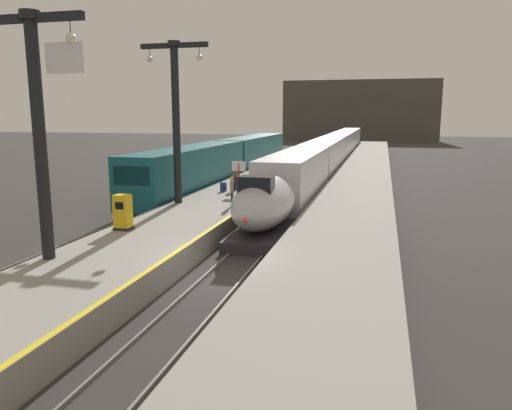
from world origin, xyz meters
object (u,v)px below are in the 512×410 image
object	(u,v)px
highspeed_train_main	(332,151)
passenger_mid_platform	(232,189)
departure_info_board	(239,171)
station_column_mid	(176,108)
rolling_suitcase	(223,187)
regional_train_adjacent	(228,159)
station_column_near	(39,111)
passenger_near_edge	(235,176)
ticket_machine_yellow	(123,214)

from	to	relation	value
highspeed_train_main	passenger_mid_platform	world-z (taller)	highspeed_train_main
departure_info_board	highspeed_train_main	bearing A→B (deg)	82.74
station_column_mid	rolling_suitcase	bearing A→B (deg)	75.56
highspeed_train_main	regional_train_adjacent	xyz separation A→B (m)	(-8.10, -13.95, 0.16)
station_column_near	passenger_mid_platform	bearing A→B (deg)	73.62
station_column_mid	highspeed_train_main	bearing A→B (deg)	79.09
highspeed_train_main	passenger_near_edge	bearing A→B (deg)	-99.05
station_column_near	passenger_mid_platform	world-z (taller)	station_column_near
highspeed_train_main	rolling_suitcase	bearing A→B (deg)	-100.25
regional_train_adjacent	highspeed_train_main	bearing A→B (deg)	59.87
passenger_near_edge	rolling_suitcase	distance (m)	1.10
ticket_machine_yellow	departure_info_board	world-z (taller)	departure_info_board
regional_train_adjacent	station_column_mid	xyz separation A→B (m)	(2.20, -16.66, 4.44)
ticket_machine_yellow	passenger_near_edge	bearing A→B (deg)	82.97
regional_train_adjacent	passenger_mid_platform	size ratio (longest dim) A/B	21.66
station_column_near	rolling_suitcase	distance (m)	17.27
highspeed_train_main	regional_train_adjacent	bearing A→B (deg)	-120.13
regional_train_adjacent	passenger_near_edge	distance (m)	12.04
regional_train_adjacent	ticket_machine_yellow	size ratio (longest dim) A/B	22.87
passenger_mid_platform	ticket_machine_yellow	size ratio (longest dim) A/B	1.06
passenger_near_edge	rolling_suitcase	bearing A→B (deg)	-138.40
passenger_near_edge	station_column_near	bearing A→B (deg)	-96.07
highspeed_train_main	ticket_machine_yellow	distance (m)	38.05
station_column_near	passenger_near_edge	xyz separation A→B (m)	(1.82, 17.07, -4.28)
station_column_near	ticket_machine_yellow	distance (m)	6.54
regional_train_adjacent	station_column_mid	size ratio (longest dim) A/B	3.99
passenger_near_edge	rolling_suitcase	world-z (taller)	passenger_near_edge
station_column_mid	passenger_mid_platform	bearing A→B (deg)	-5.33
highspeed_train_main	station_column_mid	bearing A→B (deg)	-100.91
highspeed_train_main	passenger_mid_platform	distance (m)	31.04
passenger_near_edge	departure_info_board	bearing A→B (deg)	-62.51
regional_train_adjacent	station_column_mid	distance (m)	17.38
station_column_near	station_column_mid	xyz separation A→B (m)	(-0.06, 11.74, 0.25)
highspeed_train_main	station_column_mid	world-z (taller)	station_column_mid
highspeed_train_main	rolling_suitcase	size ratio (longest dim) A/B	77.30
highspeed_train_main	station_column_near	bearing A→B (deg)	-97.85
station_column_mid	passenger_near_edge	xyz separation A→B (m)	(1.87, 5.34, -4.53)
highspeed_train_main	passenger_mid_platform	xyz separation A→B (m)	(-2.48, -30.94, 0.07)
highspeed_train_main	departure_info_board	size ratio (longest dim) A/B	35.81
highspeed_train_main	passenger_near_edge	size ratio (longest dim) A/B	44.92
station_column_near	rolling_suitcase	world-z (taller)	station_column_near
station_column_near	passenger_mid_platform	xyz separation A→B (m)	(3.36, 11.42, -4.28)
station_column_mid	ticket_machine_yellow	world-z (taller)	station_column_mid
regional_train_adjacent	station_column_near	distance (m)	28.80
station_column_near	departure_info_board	xyz separation A→B (m)	(2.46, 15.83, -3.76)
rolling_suitcase	regional_train_adjacent	bearing A→B (deg)	106.06
station_column_near	ticket_machine_yellow	xyz separation A→B (m)	(0.29, 4.71, -4.53)
regional_train_adjacent	passenger_mid_platform	xyz separation A→B (m)	(5.62, -16.98, -0.09)
highspeed_train_main	departure_info_board	world-z (taller)	highspeed_train_main
regional_train_adjacent	ticket_machine_yellow	bearing A→B (deg)	-83.86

